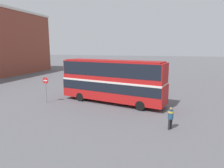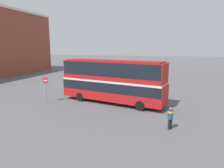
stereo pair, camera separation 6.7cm
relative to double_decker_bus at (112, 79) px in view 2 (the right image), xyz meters
The scene contains 5 objects.
ground_plane 2.81m from the double_decker_bus, 132.76° to the left, with size 240.00×240.00×0.00m, color #5B5B60.
double_decker_bus is the anchor object (origin of this frame).
pedestrian_foreground 8.46m from the double_decker_bus, 42.59° to the right, with size 0.57×0.57×1.68m.
parked_car_kerb_near 18.44m from the double_decker_bus, 101.34° to the left, with size 4.23×2.46×1.43m.
no_entry_sign 7.14m from the double_decker_bus, 163.56° to the right, with size 0.68×0.08×2.79m.
Camera 2 is at (6.71, -20.82, 5.94)m, focal length 32.00 mm.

